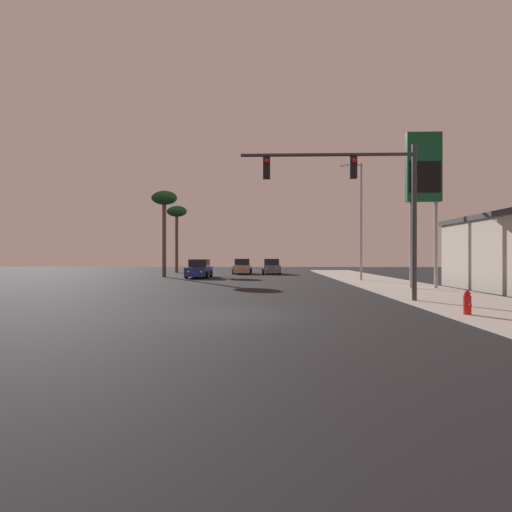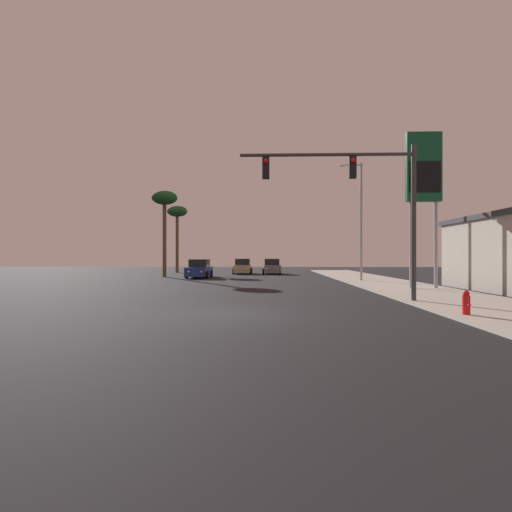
{
  "view_description": "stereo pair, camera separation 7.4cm",
  "coord_description": "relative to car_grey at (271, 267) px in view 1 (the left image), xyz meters",
  "views": [
    {
      "loc": [
        1.23,
        -13.44,
        1.96
      ],
      "look_at": [
        0.4,
        15.64,
        1.98
      ],
      "focal_mm": 28.0,
      "sensor_mm": 36.0,
      "label": 1
    },
    {
      "loc": [
        1.3,
        -13.44,
        1.96
      ],
      "look_at": [
        0.4,
        15.64,
        1.98
      ],
      "focal_mm": 28.0,
      "sensor_mm": 36.0,
      "label": 2
    }
  ],
  "objects": [
    {
      "name": "ground_plane",
      "position": [
        -1.67,
        -30.85,
        -0.76
      ],
      "size": [
        120.0,
        120.0,
        0.0
      ],
      "primitive_type": "plane",
      "color": "black"
    },
    {
      "name": "sidewalk_right",
      "position": [
        7.83,
        -20.85,
        -0.7
      ],
      "size": [
        5.0,
        60.0,
        0.12
      ],
      "color": "#9E998E",
      "rests_on": "ground"
    },
    {
      "name": "car_grey",
      "position": [
        0.0,
        0.0,
        0.0
      ],
      "size": [
        2.04,
        4.34,
        1.68
      ],
      "rotation": [
        0.0,
        0.0,
        3.18
      ],
      "color": "slate",
      "rests_on": "ground"
    },
    {
      "name": "car_tan",
      "position": [
        -3.25,
        0.25,
        0.0
      ],
      "size": [
        2.04,
        4.32,
        1.68
      ],
      "rotation": [
        0.0,
        0.0,
        3.15
      ],
      "color": "tan",
      "rests_on": "ground"
    },
    {
      "name": "car_blue",
      "position": [
        -6.66,
        -8.14,
        0.0
      ],
      "size": [
        2.04,
        4.33,
        1.68
      ],
      "rotation": [
        0.0,
        0.0,
        3.11
      ],
      "color": "navy",
      "rests_on": "ground"
    },
    {
      "name": "traffic_light_mast",
      "position": [
        3.59,
        -27.51,
        3.97
      ],
      "size": [
        7.35,
        0.36,
        6.5
      ],
      "color": "#38383D",
      "rests_on": "sidewalk_right"
    },
    {
      "name": "street_lamp",
      "position": [
        6.62,
        -13.51,
        4.36
      ],
      "size": [
        1.74,
        0.24,
        9.0
      ],
      "color": "#99999E",
      "rests_on": "sidewalk_right"
    },
    {
      "name": "gas_station_sign",
      "position": [
        8.6,
        -20.97,
        5.86
      ],
      "size": [
        2.0,
        0.42,
        9.0
      ],
      "color": "#99999E",
      "rests_on": "sidewalk_right"
    },
    {
      "name": "fire_hydrant",
      "position": [
        5.87,
        -31.52,
        -0.27
      ],
      "size": [
        0.24,
        0.34,
        0.76
      ],
      "color": "red",
      "rests_on": "sidewalk_right"
    },
    {
      "name": "palm_tree_mid",
      "position": [
        -10.21,
        -6.85,
        6.32
      ],
      "size": [
        2.4,
        2.4,
        8.17
      ],
      "color": "brown",
      "rests_on": "ground"
    },
    {
      "name": "palm_tree_far",
      "position": [
        -11.31,
        3.15,
        6.19
      ],
      "size": [
        2.4,
        2.4,
        8.02
      ],
      "color": "brown",
      "rests_on": "ground"
    }
  ]
}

